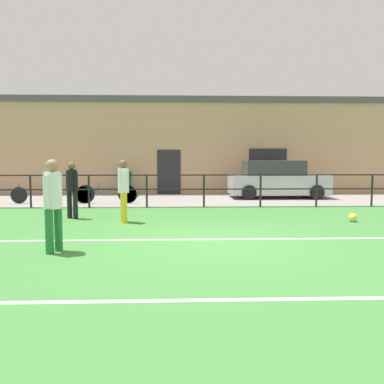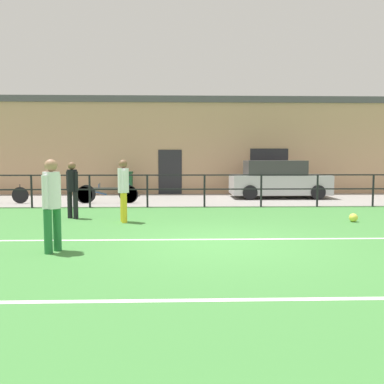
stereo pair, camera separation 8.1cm
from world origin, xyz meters
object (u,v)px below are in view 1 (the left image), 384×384
at_px(player_striker, 53,200).
at_px(player_winger, 123,187).
at_px(player_goalkeeper, 72,187).
at_px(trash_bin_0, 125,184).
at_px(bicycle_parked_0, 106,194).
at_px(bicycle_parked_1, 106,194).
at_px(parked_car_red, 277,180).
at_px(soccer_ball_match, 353,217).

distance_m(player_striker, player_winger, 3.56).
xyz_separation_m(player_goalkeeper, trash_bin_0, (0.64, 6.65, -0.34)).
bearing_deg(bicycle_parked_0, bicycle_parked_1, 0.00).
height_order(player_winger, trash_bin_0, player_winger).
bearing_deg(parked_car_red, player_goalkeeper, -142.32).
relative_size(player_striker, trash_bin_0, 1.56).
relative_size(player_winger, bicycle_parked_0, 0.71).
bearing_deg(trash_bin_0, soccer_ball_match, -46.49).
bearing_deg(parked_car_red, bicycle_parked_0, -165.07).
xyz_separation_m(parked_car_red, trash_bin_0, (-6.61, 1.05, -0.20)).
bearing_deg(soccer_ball_match, bicycle_parked_0, 148.36).
distance_m(player_goalkeeper, trash_bin_0, 6.69).
bearing_deg(bicycle_parked_1, soccer_ball_match, -31.70).
xyz_separation_m(player_goalkeeper, soccer_ball_match, (7.77, -0.86, -0.80)).
distance_m(parked_car_red, bicycle_parked_1, 7.19).
height_order(player_striker, bicycle_parked_0, player_striker).
relative_size(bicycle_parked_1, trash_bin_0, 2.06).
height_order(parked_car_red, trash_bin_0, parked_car_red).
bearing_deg(player_striker, trash_bin_0, 21.89).
bearing_deg(trash_bin_0, player_winger, -82.99).
xyz_separation_m(soccer_ball_match, parked_car_red, (-0.52, 6.46, 0.66)).
distance_m(player_striker, trash_bin_0, 10.84).
bearing_deg(player_striker, player_goalkeeper, 31.29).
bearing_deg(player_goalkeeper, soccer_ball_match, 27.71).
height_order(player_goalkeeper, soccer_ball_match, player_goalkeeper).
bearing_deg(player_goalkeeper, bicycle_parked_1, 119.20).
height_order(player_goalkeeper, bicycle_parked_0, player_goalkeeper).
bearing_deg(bicycle_parked_1, player_goalkeeper, -94.80).
xyz_separation_m(soccer_ball_match, bicycle_parked_0, (-7.47, 4.60, 0.24)).
xyz_separation_m(player_winger, bicycle_parked_1, (-1.23, 4.46, -0.58)).
distance_m(soccer_ball_match, bicycle_parked_0, 8.78).
distance_m(bicycle_parked_0, bicycle_parked_1, 0.03).
bearing_deg(player_winger, soccer_ball_match, 73.04).
height_order(player_goalkeeper, player_striker, player_striker).
distance_m(bicycle_parked_0, trash_bin_0, 2.93).
distance_m(player_winger, parked_car_red, 8.51).
distance_m(player_winger, bicycle_parked_0, 4.67).
bearing_deg(soccer_ball_match, player_goalkeeper, 173.72).
relative_size(soccer_ball_match, trash_bin_0, 0.21).
relative_size(player_goalkeeper, bicycle_parked_0, 0.69).
bearing_deg(soccer_ball_match, bicycle_parked_1, 148.30).
height_order(soccer_ball_match, parked_car_red, parked_car_red).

